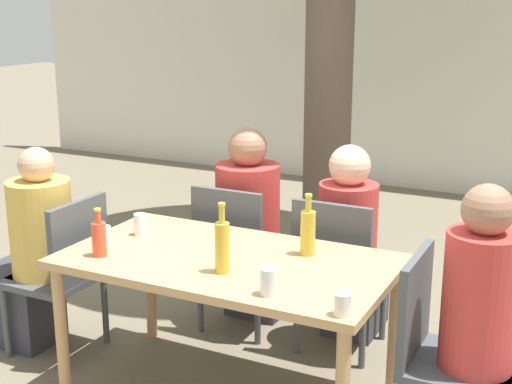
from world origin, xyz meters
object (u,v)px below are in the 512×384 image
Objects in this scene: person_seated_2 at (254,232)px; person_seated_3 at (352,252)px; drinking_glass_3 at (342,304)px; person_seated_0 at (32,259)px; patio_chair_1 at (439,346)px; oil_cruet_0 at (308,231)px; drinking_glass_0 at (104,235)px; dining_table_front at (228,273)px; soda_bottle_2 at (99,238)px; drinking_glass_2 at (140,224)px; person_seated_1 at (498,350)px; patio_chair_0 at (65,268)px; drinking_glass_1 at (269,282)px; patio_chair_3 at (337,267)px; oil_cruet_1 at (222,246)px; patio_chair_2 at (236,250)px.

person_seated_2 reaches higher than person_seated_3.
drinking_glass_3 is (1.02, -1.26, 0.23)m from person_seated_2.
person_seated_0 is at bearing 43.74° from person_seated_2.
patio_chair_1 is 2.99× the size of oil_cruet_0.
dining_table_front is at bearing 9.99° from drinking_glass_0.
soda_bottle_2 is 2.06× the size of drinking_glass_2.
person_seated_1 is 1.85m from soda_bottle_2.
patio_chair_0 is 1.14m from person_seated_2.
drinking_glass_1 is at bearing -11.28° from drinking_glass_0.
patio_chair_0 is 1.48m from patio_chair_3.
person_seated_3 is 3.86× the size of oil_cruet_0.
drinking_glass_3 is at bearing -9.05° from drinking_glass_1.
person_seated_0 reaches higher than drinking_glass_1.
oil_cruet_1 is at bearing -123.31° from oil_cruet_0.
patio_chair_3 is 0.74× the size of person_seated_2.
drinking_glass_0 is 1.02m from drinking_glass_1.
person_seated_0 is at bearing 169.01° from drinking_glass_1.
patio_chair_1 is at bearing 90.00° from patio_chair_0.
patio_chair_0 is 0.61m from soda_bottle_2.
patio_chair_2 is 9.79× the size of drinking_glass_3.
soda_bottle_2 is (-0.87, -0.92, 0.32)m from patio_chair_3.
dining_table_front is at bearing 70.97° from person_seated_3.
oil_cruet_0 is at bearing 56.69° from oil_cruet_1.
person_seated_3 reaches higher than drinking_glass_1.
patio_chair_2 is 2.99× the size of oil_cruet_0.
dining_table_front is 5.19× the size of oil_cruet_0.
oil_cruet_0 is at bearing 144.06° from patio_chair_2.
dining_table_front is at bearing 90.00° from patio_chair_1.
dining_table_front is 1.02m from patio_chair_0.
patio_chair_2 is 3.82× the size of soda_bottle_2.
person_seated_0 reaches higher than patio_chair_1.
patio_chair_3 reaches higher than drinking_glass_0.
patio_chair_0 is at bearing -168.02° from drinking_glass_2.
person_seated_0 reaches higher than oil_cruet_1.
drinking_glass_0 is at bearing 67.21° from patio_chair_2.
person_seated_2 reaches higher than drinking_glass_2.
person_seated_0 is at bearing 172.39° from oil_cruet_1.
drinking_glass_2 is (-0.88, -0.81, 0.27)m from person_seated_3.
patio_chair_1 is 2.78× the size of oil_cruet_1.
drinking_glass_2 is at bearing 65.90° from patio_chair_2.
drinking_glass_0 is 0.22m from drinking_glass_2.
drinking_glass_2 is at bearing 156.41° from drinking_glass_1.
dining_table_front is 1.74× the size of patio_chair_0.
person_seated_1 is 13.38× the size of drinking_glass_3.
soda_bottle_2 is 0.35m from drinking_glass_2.
oil_cruet_1 is at bearing 163.25° from drinking_glass_3.
oil_cruet_1 reaches higher than drinking_glass_3.
person_seated_0 is at bearing -172.45° from oil_cruet_0.
patio_chair_0 is at bearing 90.00° from person_seated_1.
person_seated_3 is at bearing 120.10° from person_seated_0.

